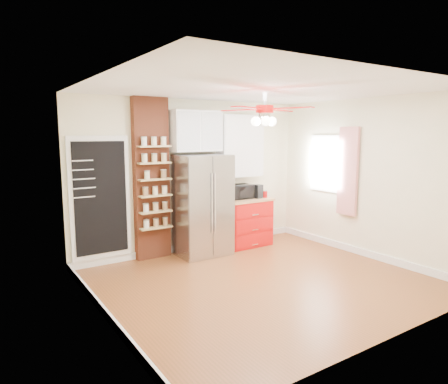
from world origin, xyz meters
TOP-DOWN VIEW (x-y plane):
  - floor at (0.00, 0.00)m, footprint 4.50×4.50m
  - ceiling at (0.00, 0.00)m, footprint 4.50×4.50m
  - wall_back at (0.00, 2.00)m, footprint 4.50×0.02m
  - wall_front at (0.00, -2.00)m, footprint 4.50×0.02m
  - wall_left at (-2.25, 0.00)m, footprint 0.02×4.00m
  - wall_right at (2.25, 0.00)m, footprint 0.02×4.00m
  - chalkboard at (-1.70, 1.96)m, footprint 0.95×0.05m
  - brick_pillar at (-0.85, 1.92)m, footprint 0.60×0.16m
  - fridge at (-0.05, 1.63)m, footprint 0.90×0.70m
  - upper_glass_cabinet at (-0.05, 1.82)m, footprint 0.90×0.35m
  - red_cabinet at (0.92, 1.68)m, footprint 0.94×0.64m
  - upper_shelf_unit at (0.92, 1.85)m, footprint 0.90×0.30m
  - window at (2.23, 0.90)m, footprint 0.04×0.75m
  - curtain at (2.18, 0.35)m, footprint 0.06×0.40m
  - ceiling_fan at (0.00, 0.00)m, footprint 1.40×1.40m
  - toaster_oven at (0.79, 1.69)m, footprint 0.49×0.34m
  - coffee_maker at (1.13, 1.60)m, footprint 0.18×0.22m
  - canister_left at (1.29, 1.56)m, footprint 0.14×0.14m
  - canister_right at (1.29, 1.70)m, footprint 0.12×0.12m
  - pantry_jar_oats at (-0.99, 1.76)m, footprint 0.11×0.11m
  - pantry_jar_beans at (-0.70, 1.76)m, footprint 0.10×0.10m

SIDE VIEW (x-z plane):
  - floor at x=0.00m, z-range 0.00..0.00m
  - red_cabinet at x=0.92m, z-range 0.00..0.90m
  - fridge at x=-0.05m, z-range 0.00..1.75m
  - canister_left at x=1.29m, z-range 0.90..1.03m
  - canister_right at x=1.29m, z-range 0.90..1.05m
  - coffee_maker at x=1.13m, z-range 0.90..1.16m
  - toaster_oven at x=0.79m, z-range 0.90..1.17m
  - chalkboard at x=-1.70m, z-range 0.12..2.08m
  - wall_back at x=0.00m, z-range 0.00..2.70m
  - wall_front at x=0.00m, z-range 0.00..2.70m
  - wall_left at x=-2.25m, z-range 0.00..2.70m
  - wall_right at x=2.25m, z-range 0.00..2.70m
  - brick_pillar at x=-0.85m, z-range 0.00..2.70m
  - pantry_jar_oats at x=-0.99m, z-range 1.37..1.50m
  - pantry_jar_beans at x=-0.70m, z-range 1.37..1.51m
  - curtain at x=2.18m, z-range 0.67..2.23m
  - window at x=2.23m, z-range 1.02..2.08m
  - upper_shelf_unit at x=0.92m, z-range 1.30..2.45m
  - upper_glass_cabinet at x=-0.05m, z-range 1.80..2.50m
  - ceiling_fan at x=0.00m, z-range 2.20..2.65m
  - ceiling at x=0.00m, z-range 2.70..2.70m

